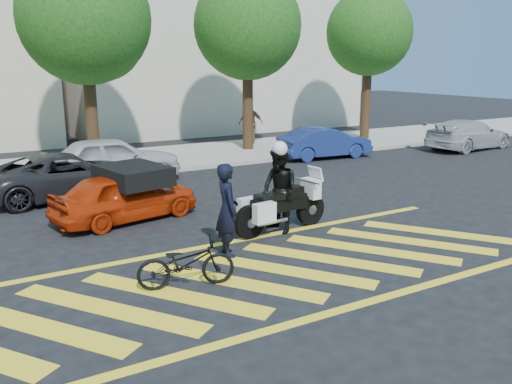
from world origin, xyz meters
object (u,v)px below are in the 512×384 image
officer_bike (227,210)px  red_convertible (125,196)px  parked_mid_left (69,175)px  police_motorcycle (280,206)px  officer_moto (279,191)px  parked_right (325,142)px  bicycle (186,263)px  parked_mid_right (112,159)px  parked_far_right (468,134)px

officer_bike → red_convertible: officer_bike is taller
red_convertible → parked_mid_left: 3.20m
officer_bike → police_motorcycle: size_ratio=0.74×
officer_moto → parked_right: bearing=130.8°
bicycle → police_motorcycle: size_ratio=0.67×
parked_mid_right → officer_bike: bearing=-176.7°
parked_mid_right → parked_right: parked_mid_right is taller
parked_right → parked_mid_right: bearing=95.2°
officer_moto → red_convertible: 3.86m
police_motorcycle → parked_mid_left: size_ratio=0.55×
police_motorcycle → parked_right: parked_right is taller
red_convertible → parked_mid_right: (0.96, 4.53, 0.13)m
officer_moto → parked_mid_right: 7.43m
parked_mid_left → parked_mid_right: bearing=-55.7°
officer_bike → parked_mid_right: 7.97m
bicycle → parked_far_right: parked_far_right is taller
bicycle → parked_mid_right: 9.12m
bicycle → parked_mid_right: bearing=6.3°
parked_mid_right → parked_right: (8.57, 0.00, -0.11)m
bicycle → parked_far_right: (16.68, 7.63, 0.21)m
parked_mid_right → officer_moto: bearing=-163.2°
police_motorcycle → red_convertible: bearing=130.1°
police_motorcycle → red_convertible: red_convertible is taller
bicycle → police_motorcycle: police_motorcycle is taller
police_motorcycle → parked_mid_left: (-3.48, 5.80, 0.03)m
parked_far_right → bicycle: bearing=109.7°
parked_mid_right → parked_right: size_ratio=1.14×
officer_moto → red_convertible: (-2.77, 2.67, -0.36)m
officer_bike → parked_mid_left: 6.80m
officer_bike → parked_mid_left: size_ratio=0.41×
bicycle → parked_mid_left: bearing=17.3°
red_convertible → parked_right: (9.53, 4.53, 0.02)m
parked_mid_left → parked_far_right: (17.07, 0.00, 0.02)m
parked_mid_right → parked_far_right: parked_mid_right is taller
bicycle → officer_bike: bearing=-37.6°
bicycle → red_convertible: size_ratio=0.47×
officer_bike → parked_mid_right: size_ratio=0.44×
bicycle → police_motorcycle: bearing=-45.1°
parked_mid_left → officer_moto: bearing=-154.9°
officer_bike → parked_mid_left: (-1.74, 6.57, -0.31)m
bicycle → parked_far_right: 18.34m
officer_bike → police_motorcycle: bearing=-55.7°
officer_moto → parked_mid_right: size_ratio=0.45×
red_convertible → parked_far_right: size_ratio=0.80×
officer_moto → parked_mid_left: officer_moto is taller
red_convertible → parked_mid_left: (-0.70, 3.13, 0.03)m
red_convertible → parked_mid_right: size_ratio=0.83×
officer_moto → red_convertible: officer_moto is taller
parked_mid_right → parked_far_right: 15.46m
officer_bike → police_motorcycle: officer_bike is taller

